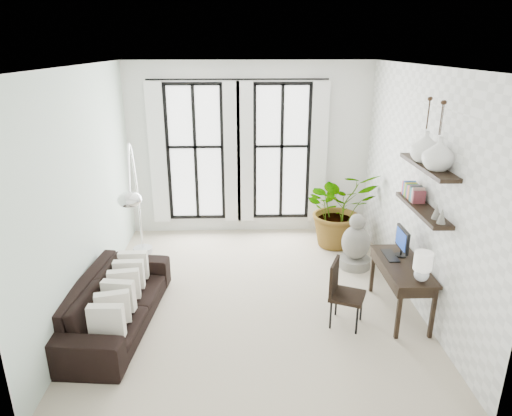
{
  "coord_description": "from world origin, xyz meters",
  "views": [
    {
      "loc": [
        -0.16,
        -5.85,
        3.44
      ],
      "look_at": [
        0.05,
        0.3,
        1.24
      ],
      "focal_mm": 32.0,
      "sensor_mm": 36.0,
      "label": 1
    }
  ],
  "objects_px": {
    "arc_lamp": "(132,174)",
    "desk_chair": "(341,289)",
    "plant": "(339,208)",
    "sofa": "(115,302)",
    "buddha": "(356,245)",
    "desk": "(404,269)"
  },
  "relations": [
    {
      "from": "sofa",
      "to": "desk",
      "type": "relative_size",
      "value": 1.82
    },
    {
      "from": "sofa",
      "to": "buddha",
      "type": "distance_m",
      "value": 3.8
    },
    {
      "from": "desk_chair",
      "to": "desk",
      "type": "bearing_deg",
      "value": 34.09
    },
    {
      "from": "sofa",
      "to": "buddha",
      "type": "xyz_separation_m",
      "value": [
        3.48,
        1.52,
        0.06
      ]
    },
    {
      "from": "plant",
      "to": "arc_lamp",
      "type": "xyz_separation_m",
      "value": [
        -3.28,
        -1.3,
        1.02
      ]
    },
    {
      "from": "sofa",
      "to": "desk_chair",
      "type": "distance_m",
      "value": 2.91
    },
    {
      "from": "desk_chair",
      "to": "arc_lamp",
      "type": "xyz_separation_m",
      "value": [
        -2.81,
        1.19,
        1.22
      ]
    },
    {
      "from": "arc_lamp",
      "to": "desk",
      "type": "bearing_deg",
      "value": -15.82
    },
    {
      "from": "sofa",
      "to": "arc_lamp",
      "type": "distance_m",
      "value": 1.78
    },
    {
      "from": "arc_lamp",
      "to": "desk_chair",
      "type": "bearing_deg",
      "value": -22.99
    },
    {
      "from": "arc_lamp",
      "to": "buddha",
      "type": "relative_size",
      "value": 2.67
    },
    {
      "from": "arc_lamp",
      "to": "buddha",
      "type": "height_order",
      "value": "arc_lamp"
    },
    {
      "from": "desk_chair",
      "to": "buddha",
      "type": "relative_size",
      "value": 0.95
    },
    {
      "from": "desk_chair",
      "to": "buddha",
      "type": "bearing_deg",
      "value": 93.61
    },
    {
      "from": "desk",
      "to": "desk_chair",
      "type": "xyz_separation_m",
      "value": [
        -0.84,
        -0.16,
        -0.2
      ]
    },
    {
      "from": "sofa",
      "to": "plant",
      "type": "bearing_deg",
      "value": -48.79
    },
    {
      "from": "plant",
      "to": "desk_chair",
      "type": "height_order",
      "value": "plant"
    },
    {
      "from": "arc_lamp",
      "to": "plant",
      "type": "bearing_deg",
      "value": 21.61
    },
    {
      "from": "plant",
      "to": "buddha",
      "type": "xyz_separation_m",
      "value": [
        0.11,
        -0.89,
        -0.32
      ]
    },
    {
      "from": "arc_lamp",
      "to": "buddha",
      "type": "bearing_deg",
      "value": 6.83
    },
    {
      "from": "sofa",
      "to": "desk_chair",
      "type": "height_order",
      "value": "desk_chair"
    },
    {
      "from": "buddha",
      "to": "arc_lamp",
      "type": "bearing_deg",
      "value": -173.17
    }
  ]
}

